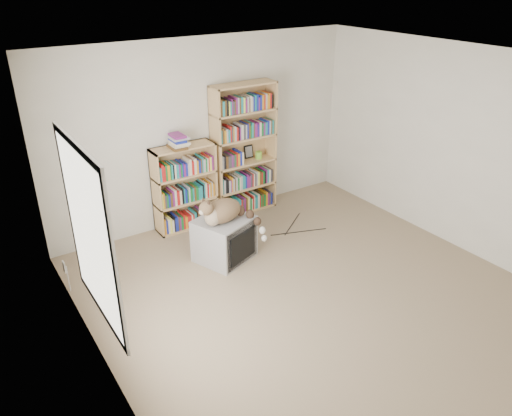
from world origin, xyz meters
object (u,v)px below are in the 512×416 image
bookcase_tall (243,153)px  bookcase_short (184,190)px  crt_tv (224,239)px  dvd_player (245,221)px  cat (228,213)px

bookcase_tall → bookcase_short: bearing=180.0°
bookcase_short → crt_tv: bearing=-89.5°
bookcase_tall → dvd_player: (-0.24, -0.41, -0.85)m
dvd_player → crt_tv: bearing=-161.3°
bookcase_short → dvd_player: bookcase_short is taller
crt_tv → bookcase_short: bookcase_short is taller
cat → bookcase_short: bookcase_short is taller
bookcase_short → dvd_player: (0.71, -0.41, -0.50)m
cat → bookcase_short: size_ratio=0.67×
crt_tv → bookcase_tall: bearing=27.2°
crt_tv → dvd_player: (0.70, 0.62, -0.23)m
cat → bookcase_short: (-0.03, 1.12, -0.11)m
cat → bookcase_tall: bearing=40.6°
dvd_player → bookcase_short: bearing=126.9°
bookcase_short → cat: bearing=-88.3°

